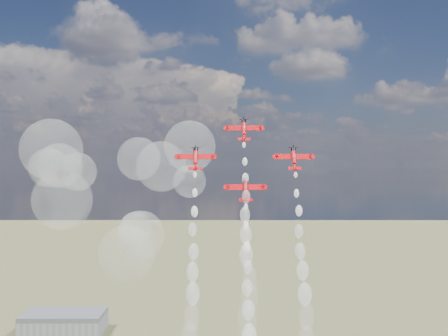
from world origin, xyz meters
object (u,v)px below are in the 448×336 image
at_px(plane_lead, 244,129).
at_px(plane_left, 195,158).
at_px(plane_right, 294,158).
at_px(hangar, 64,322).
at_px(plane_slot, 246,189).

distance_m(plane_lead, plane_left, 17.41).
distance_m(plane_lead, plane_right, 17.41).
height_order(plane_left, plane_right, same).
xyz_separation_m(hangar, plane_lead, (106.24, -173.92, 110.21)).
xyz_separation_m(hangar, plane_right, (120.51, -178.89, 101.55)).
xyz_separation_m(hangar, plane_left, (91.98, -178.89, 101.55)).
relative_size(hangar, plane_left, 4.72).
xyz_separation_m(plane_lead, plane_slot, (0.00, -9.93, -17.32)).
height_order(hangar, plane_lead, plane_lead).
bearing_deg(hangar, plane_lead, -58.58).
distance_m(plane_left, plane_slot, 17.41).
bearing_deg(hangar, plane_left, -62.79).
xyz_separation_m(plane_left, plane_slot, (14.26, -4.97, -8.66)).
bearing_deg(plane_lead, hangar, 121.42).
bearing_deg(plane_slot, hangar, 120.02).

